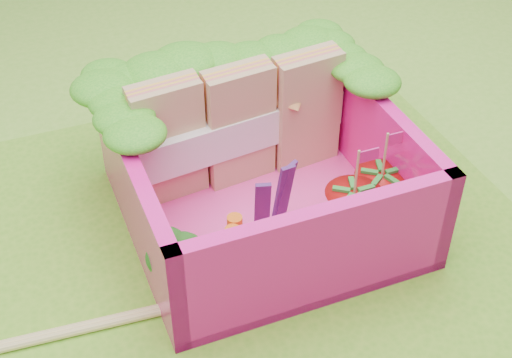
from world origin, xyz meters
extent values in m
plane|color=#72B733|center=(0.00, 0.00, 0.00)|extent=(14.00, 14.00, 0.00)
cube|color=#63AA26|center=(0.00, 0.00, 0.01)|extent=(2.60, 2.60, 0.03)
cube|color=#FF41A7|center=(0.06, 0.15, 0.06)|extent=(1.30, 1.30, 0.05)
cube|color=#F0148B|center=(0.06, 0.77, 0.31)|extent=(1.30, 0.07, 0.55)
cube|color=#F0148B|center=(0.06, -0.46, 0.31)|extent=(1.30, 0.07, 0.55)
cube|color=#F0148B|center=(-0.55, 0.15, 0.31)|extent=(0.07, 1.30, 0.55)
cube|color=#F0148B|center=(0.68, 0.15, 0.31)|extent=(0.07, 1.30, 0.55)
ellipsoid|color=#1D8918|center=(-0.44, 0.73, 0.64)|extent=(0.30, 0.30, 0.11)
ellipsoid|color=#1D8918|center=(-0.27, 0.73, 0.64)|extent=(0.30, 0.30, 0.11)
ellipsoid|color=#1D8918|center=(-0.10, 0.73, 0.64)|extent=(0.30, 0.30, 0.11)
ellipsoid|color=#1D8918|center=(0.06, 0.73, 0.64)|extent=(0.30, 0.30, 0.11)
ellipsoid|color=#1D8918|center=(0.23, 0.73, 0.64)|extent=(0.30, 0.30, 0.11)
ellipsoid|color=#1D8918|center=(0.40, 0.73, 0.64)|extent=(0.30, 0.30, 0.11)
ellipsoid|color=#1D8918|center=(0.56, 0.73, 0.64)|extent=(0.30, 0.30, 0.11)
ellipsoid|color=#1D8918|center=(-0.52, 0.25, 0.64)|extent=(0.27, 0.27, 0.10)
ellipsoid|color=#1D8918|center=(-0.52, 0.39, 0.64)|extent=(0.27, 0.27, 0.10)
ellipsoid|color=#1D8918|center=(-0.52, 0.53, 0.64)|extent=(0.27, 0.27, 0.10)
ellipsoid|color=#1D8918|center=(-0.52, 0.67, 0.64)|extent=(0.27, 0.27, 0.10)
ellipsoid|color=#1D8918|center=(-0.52, 0.81, 0.64)|extent=(0.27, 0.27, 0.10)
ellipsoid|color=#1D8918|center=(0.64, 0.25, 0.64)|extent=(0.27, 0.27, 0.10)
ellipsoid|color=#1D8918|center=(0.64, 0.39, 0.64)|extent=(0.27, 0.27, 0.10)
ellipsoid|color=#1D8918|center=(0.64, 0.53, 0.64)|extent=(0.27, 0.27, 0.10)
ellipsoid|color=#1D8918|center=(0.64, 0.67, 0.64)|extent=(0.27, 0.27, 0.10)
ellipsoid|color=#1D8918|center=(0.64, 0.81, 0.64)|extent=(0.27, 0.27, 0.10)
cube|color=tan|center=(-0.31, 0.46, 0.39)|extent=(0.37, 0.19, 0.63)
cube|color=tan|center=(0.06, 0.46, 0.39)|extent=(0.37, 0.19, 0.63)
cube|color=tan|center=(0.43, 0.46, 0.39)|extent=(0.37, 0.19, 0.63)
cube|color=white|center=(0.06, 0.46, 0.36)|extent=(1.15, 0.30, 0.20)
cylinder|color=#608B43|center=(-0.44, -0.17, 0.15)|extent=(0.12, 0.12, 0.13)
ellipsoid|color=#185516|center=(-0.44, -0.17, 0.27)|extent=(0.34, 0.34, 0.12)
cylinder|color=orange|center=(-0.22, -0.22, 0.22)|extent=(0.07, 0.07, 0.28)
cylinder|color=orange|center=(-0.19, -0.14, 0.22)|extent=(0.07, 0.07, 0.27)
cube|color=#40195A|center=(-0.02, -0.06, 0.27)|extent=(0.07, 0.04, 0.38)
cube|color=#40195A|center=(0.11, 0.02, 0.27)|extent=(0.07, 0.03, 0.38)
cube|color=#40195A|center=(0.12, 0.03, 0.27)|extent=(0.07, 0.05, 0.38)
cone|color=red|center=(0.37, -0.19, 0.21)|extent=(0.27, 0.27, 0.27)
cylinder|color=tan|center=(0.37, -0.19, 0.47)|extent=(0.01, 0.01, 0.24)
cube|color=#D02281|center=(0.42, -0.19, 0.55)|extent=(0.10, 0.01, 0.06)
cone|color=red|center=(0.56, -0.11, 0.21)|extent=(0.26, 0.26, 0.26)
cylinder|color=tan|center=(0.56, -0.11, 0.46)|extent=(0.01, 0.01, 0.24)
cube|color=#D02281|center=(0.61, -0.11, 0.54)|extent=(0.10, 0.01, 0.06)
cube|color=#53A032|center=(0.56, 0.12, 0.11)|extent=(0.31, 0.23, 0.05)
cube|color=#53A032|center=(0.24, -0.23, 0.11)|extent=(0.21, 0.32, 0.05)
cube|color=#E7CF7E|center=(-0.95, -0.24, 0.05)|extent=(2.30, 0.23, 0.04)
cube|color=#E7CF7E|center=(-0.90, -0.23, 0.05)|extent=(2.30, 0.23, 0.04)
camera|label=1|loc=(-0.96, -2.30, 2.43)|focal=50.00mm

